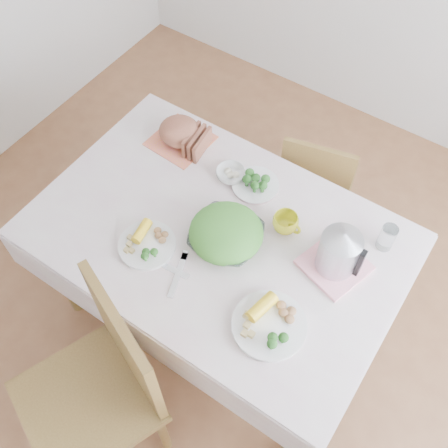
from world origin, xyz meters
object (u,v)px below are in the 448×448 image
Objects in this scene: salad_bowl at (226,237)px; yellow_mug at (285,223)px; dinner_plate_left at (147,245)px; chair_far at (319,171)px; dinner_plate_right at (269,325)px; chair_near at (90,405)px; electric_kettle at (339,250)px; dining_table at (218,278)px.

salad_bowl is 2.63× the size of yellow_mug.
dinner_plate_left is (-0.25, -0.20, -0.02)m from salad_bowl.
chair_far is 2.89× the size of salad_bowl.
dinner_plate_right is at bearing -2.04° from dinner_plate_left.
dinner_plate_right is at bearing 72.08° from chair_near.
yellow_mug is at bearing 162.07° from electric_kettle.
electric_kettle reaches higher than chair_far.
chair_far reaches higher than dinner_plate_left.
dining_table is at bearing 165.37° from salad_bowl.
dining_table is at bearing -141.54° from yellow_mug.
chair_far is (0.18, 1.55, 0.00)m from chair_near.
yellow_mug reaches higher than dinner_plate_left.
electric_kettle is (0.47, 0.13, 0.51)m from dining_table.
yellow_mug is (0.11, -0.60, 0.34)m from chair_far.
salad_bowl is (-0.05, -0.79, 0.33)m from chair_far.
salad_bowl is at bearing -131.37° from yellow_mug.
chair_near is 0.84m from salad_bowl.
salad_bowl is at bearing -14.63° from dining_table.
salad_bowl is (0.12, 0.77, 0.33)m from chair_near.
salad_bowl is 1.19× the size of dinner_plate_left.
dinner_plate_right is at bearing -32.96° from salad_bowl.
dinner_plate_left is at bearing -133.02° from dining_table.
chair_far is 0.85m from electric_kettle.
dinner_plate_right is at bearing -110.43° from electric_kettle.
dining_table is 0.79m from chair_far.
dinner_plate_right reaches higher than dining_table.
dinner_plate_left reaches higher than dining_table.
electric_kettle reaches higher than dining_table.
electric_kettle reaches higher than chair_near.
dining_table is 0.42m from salad_bowl.
electric_kettle is (0.08, 0.36, 0.11)m from dinner_plate_right.
chair_far is at bearing 105.36° from chair_near.
dinner_plate_left is at bearing 177.96° from dinner_plate_right.
chair_near is 3.79× the size of dinner_plate_right.
salad_bowl reaches higher than dinner_plate_right.
electric_kettle is at bearing 18.93° from salad_bowl.
dinner_plate_left is (-0.12, 0.57, 0.31)m from chair_near.
electric_kettle is at bearing 27.03° from dinner_plate_left.
chair_far is 7.61× the size of yellow_mug.
dining_table is 5.05× the size of dinner_plate_right.
dinner_plate_right is 1.27× the size of electric_kettle.
dinner_plate_left is (-0.30, -0.98, 0.31)m from chair_far.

